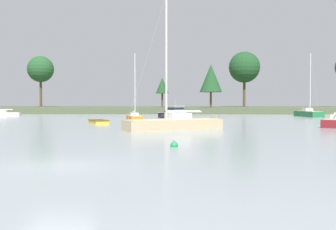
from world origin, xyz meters
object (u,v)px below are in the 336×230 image
at_px(sailboat_green, 308,115).
at_px(cruiser_black, 172,115).
at_px(sailboat_orange, 135,119).
at_px(dinghy_yellow, 99,122).
at_px(mooring_buoy_orange, 216,116).
at_px(mooring_buoy_green, 174,145).
at_px(sailboat_sand, 174,127).
at_px(sailboat_white, 1,115).

height_order(sailboat_green, cruiser_black, sailboat_green).
bearing_deg(sailboat_orange, cruiser_black, 64.54).
relative_size(sailboat_green, dinghy_yellow, 2.89).
relative_size(cruiser_black, mooring_buoy_orange, 16.13).
height_order(cruiser_black, mooring_buoy_green, cruiser_black).
bearing_deg(mooring_buoy_orange, sailboat_sand, -101.04).
bearing_deg(mooring_buoy_orange, sailboat_orange, -129.64).
height_order(sailboat_sand, dinghy_yellow, sailboat_sand).
relative_size(sailboat_orange, mooring_buoy_green, 20.50).
distance_m(sailboat_white, cruiser_black, 33.37).
distance_m(sailboat_green, cruiser_black, 24.30).
xyz_separation_m(sailboat_white, mooring_buoy_green, (34.10, -49.15, -0.14)).
height_order(sailboat_sand, mooring_buoy_orange, sailboat_sand).
height_order(dinghy_yellow, sailboat_white, sailboat_white).
distance_m(mooring_buoy_green, mooring_buoy_orange, 47.76).
height_order(sailboat_orange, mooring_buoy_green, sailboat_orange).
xyz_separation_m(sailboat_green, cruiser_black, (-23.90, -4.35, 0.20)).
relative_size(sailboat_green, sailboat_white, 1.13).
height_order(sailboat_green, mooring_buoy_orange, sailboat_green).
xyz_separation_m(sailboat_sand, sailboat_orange, (-6.01, 18.81, -0.07)).
distance_m(dinghy_yellow, mooring_buoy_orange, 29.35).
xyz_separation_m(sailboat_green, dinghy_yellow, (-31.81, -24.47, -0.10)).
relative_size(sailboat_white, mooring_buoy_green, 21.87).
bearing_deg(cruiser_black, sailboat_white, 168.64).
distance_m(sailboat_green, mooring_buoy_orange, 16.25).
height_order(sailboat_orange, dinghy_yellow, sailboat_orange).
distance_m(sailboat_green, mooring_buoy_green, 52.06).
distance_m(dinghy_yellow, cruiser_black, 21.61).
bearing_deg(sailboat_green, sailboat_sand, -124.21).
bearing_deg(sailboat_sand, sailboat_green, 55.79).
relative_size(sailboat_green, sailboat_orange, 1.21).
bearing_deg(sailboat_green, mooring_buoy_green, -115.64).
bearing_deg(dinghy_yellow, sailboat_white, 132.92).
relative_size(sailboat_orange, mooring_buoy_orange, 23.51).
distance_m(sailboat_orange, mooring_buoy_green, 32.69).
xyz_separation_m(sailboat_orange, sailboat_white, (-27.71, 17.09, 0.01)).
distance_m(sailboat_green, sailboat_white, 56.66).
distance_m(sailboat_sand, cruiser_black, 29.35).
distance_m(sailboat_orange, mooring_buoy_orange, 19.85).
xyz_separation_m(sailboat_sand, dinghy_yellow, (-8.91, 9.21, -0.11)).
distance_m(sailboat_white, mooring_buoy_orange, 40.41).
height_order(sailboat_green, mooring_buoy_green, sailboat_green).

